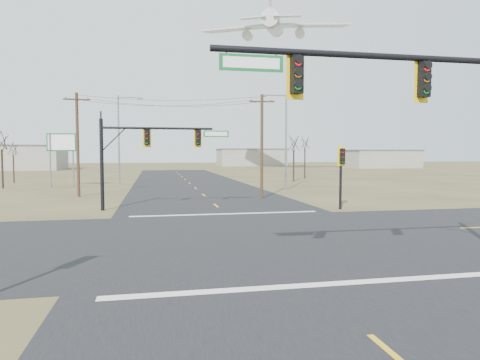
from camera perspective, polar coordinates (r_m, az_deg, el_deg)
The scene contains 20 objects.
ground at distance 20.02m, azimuth 1.71°, elevation -7.60°, with size 320.00×320.00×0.00m, color brown.
road_ew at distance 20.01m, azimuth 1.71°, elevation -7.57°, with size 160.00×14.00×0.02m, color black.
road_ns at distance 20.01m, azimuth 1.71°, elevation -7.56°, with size 14.00×160.00×0.02m, color black.
stop_bar_near at distance 13.03m, azimuth 9.41°, elevation -13.65°, with size 12.00×0.40×0.01m, color silver.
stop_bar_far at distance 27.27m, azimuth -1.87°, elevation -4.53°, with size 12.00×0.40×0.01m, color silver.
mast_arm_near at distance 14.36m, azimuth 24.37°, elevation 9.01°, with size 10.59×0.52×7.31m.
mast_arm_far at distance 30.13m, azimuth -11.85°, elevation 4.70°, with size 8.82×0.55×6.20m.
pedestal_signal_ne at distance 30.16m, azimuth 13.41°, elevation 2.21°, with size 0.59×0.51×4.39m.
utility_pole_near at distance 36.47m, azimuth 2.93°, elevation 4.74°, with size 2.16×0.32×8.85m.
utility_pole_far at distance 40.68m, azimuth -20.83°, elevation 4.65°, with size 2.26×0.27×9.22m.
highway_sign at distance 52.95m, azimuth -22.70°, elevation 3.82°, with size 3.27×0.47×6.16m.
streetlight_a at distance 45.36m, azimuth 5.88°, elevation 5.83°, with size 2.81×0.30×10.10m.
streetlight_c at distance 55.20m, azimuth -15.62°, elevation 5.84°, with size 3.08×0.48×10.99m.
bare_tree_a at distance 53.82m, azimuth -29.22°, elevation 4.67°, with size 2.95×2.95×6.73m.
bare_tree_b at distance 63.26m, azimuth -28.02°, elevation 3.77°, with size 2.95×2.95×5.69m.
bare_tree_c at distance 59.38m, azimuth 7.18°, elevation 4.97°, with size 3.60×3.60×6.82m.
bare_tree_d at distance 66.67m, azimuth 8.66°, elevation 4.97°, with size 2.68×2.68×6.88m.
warehouse_mid at distance 132.45m, azimuth 1.48°, elevation 2.99°, with size 20.00×12.00×5.00m, color gray.
warehouse_right at distance 119.91m, azimuth 18.37°, elevation 2.62°, with size 18.00×10.00×4.50m, color gray.
jet_airliner at distance 93.38m, azimuth 4.50°, elevation 19.94°, with size 25.53×26.10×12.69m.
Camera 1 is at (-4.45, -19.13, 3.88)m, focal length 32.00 mm.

